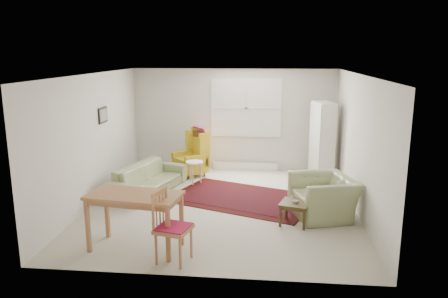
# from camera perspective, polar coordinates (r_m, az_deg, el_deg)

# --- Properties ---
(room) EXTENTS (5.04, 5.54, 2.51)m
(room) POSITION_cam_1_polar(r_m,az_deg,el_deg) (8.35, 0.07, 1.25)
(room) COLOR #B8B29D
(room) RESTS_ON ground
(rug) EXTENTS (3.26, 2.69, 0.03)m
(rug) POSITION_cam_1_polar(r_m,az_deg,el_deg) (8.89, 2.36, -6.37)
(rug) COLOR black
(rug) RESTS_ON ground
(sofa) EXTENTS (1.31, 2.14, 0.81)m
(sofa) POSITION_cam_1_polar(r_m,az_deg,el_deg) (9.33, -9.80, -3.11)
(sofa) COLOR #899362
(sofa) RESTS_ON ground
(armchair) EXTENTS (1.25, 1.35, 0.88)m
(armchair) POSITION_cam_1_polar(r_m,az_deg,el_deg) (8.02, 12.86, -5.61)
(armchair) COLOR #899362
(armchair) RESTS_ON ground
(wingback_chair) EXTENTS (0.97, 0.96, 1.15)m
(wingback_chair) POSITION_cam_1_polar(r_m,az_deg,el_deg) (10.35, -4.47, -0.42)
(wingback_chair) COLOR gold
(wingback_chair) RESTS_ON ground
(coffee_table) EXTENTS (0.60, 0.60, 0.40)m
(coffee_table) POSITION_cam_1_polar(r_m,az_deg,el_deg) (7.65, 9.26, -8.28)
(coffee_table) COLOR #422E14
(coffee_table) RESTS_ON ground
(stool) EXTENTS (0.50, 0.50, 0.52)m
(stool) POSITION_cam_1_polar(r_m,az_deg,el_deg) (9.79, -3.87, -3.07)
(stool) COLOR white
(stool) RESTS_ON ground
(cabinet) EXTENTS (0.54, 0.78, 1.78)m
(cabinet) POSITION_cam_1_polar(r_m,az_deg,el_deg) (10.31, 12.72, 1.06)
(cabinet) COLOR white
(cabinet) RESTS_ON ground
(desk) EXTENTS (1.44, 0.87, 0.86)m
(desk) POSITION_cam_1_polar(r_m,az_deg,el_deg) (6.71, -11.48, -9.26)
(desk) COLOR #AD7446
(desk) RESTS_ON ground
(desk_chair) EXTENTS (0.55, 0.55, 1.04)m
(desk_chair) POSITION_cam_1_polar(r_m,az_deg,el_deg) (6.21, -6.62, -10.07)
(desk_chair) COLOR #AD7446
(desk_chair) RESTS_ON ground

